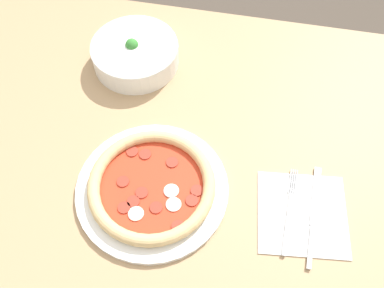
# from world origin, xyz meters

# --- Properties ---
(ground_plane) EXTENTS (8.00, 8.00, 0.00)m
(ground_plane) POSITION_xyz_m (0.00, 0.00, 0.00)
(ground_plane) COLOR #4C4238
(dining_table) EXTENTS (1.17, 0.92, 0.73)m
(dining_table) POSITION_xyz_m (0.00, 0.00, 0.63)
(dining_table) COLOR tan
(dining_table) RESTS_ON ground_plane
(pizza) EXTENTS (0.32, 0.32, 0.04)m
(pizza) POSITION_xyz_m (0.02, -0.11, 0.75)
(pizza) COLOR white
(pizza) RESTS_ON dining_table
(bowl) EXTENTS (0.22, 0.22, 0.08)m
(bowl) POSITION_xyz_m (-0.10, 0.23, 0.77)
(bowl) COLOR white
(bowl) RESTS_ON dining_table
(napkin) EXTENTS (0.20, 0.20, 0.00)m
(napkin) POSITION_xyz_m (0.33, -0.10, 0.73)
(napkin) COLOR white
(napkin) RESTS_ON dining_table
(fork) EXTENTS (0.02, 0.19, 0.00)m
(fork) POSITION_xyz_m (0.31, -0.10, 0.74)
(fork) COLOR silver
(fork) RESTS_ON napkin
(knife) EXTENTS (0.02, 0.22, 0.01)m
(knife) POSITION_xyz_m (0.35, -0.11, 0.74)
(knife) COLOR silver
(knife) RESTS_ON napkin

